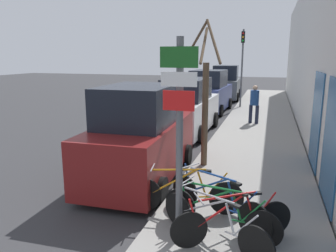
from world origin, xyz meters
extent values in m
plane|color=#333335|center=(0.00, 11.20, 0.00)|extent=(80.00, 80.00, 0.00)
cube|color=gray|center=(2.60, 14.00, 0.07)|extent=(3.20, 32.00, 0.15)
cube|color=silver|center=(4.35, 14.00, 3.25)|extent=(0.20, 32.00, 6.50)
cube|color=#26598C|center=(4.23, 6.42, 1.44)|extent=(0.03, 1.72, 2.58)
cube|color=#26598C|center=(4.23, 8.88, 1.44)|extent=(0.03, 1.72, 2.58)
cylinder|color=#595B60|center=(1.68, 4.22, 1.79)|extent=(0.11, 0.11, 3.29)
cube|color=#19591E|center=(1.68, 4.16, 3.13)|extent=(0.59, 0.02, 0.31)
cube|color=white|center=(1.68, 4.16, 2.80)|extent=(0.56, 0.02, 0.22)
cube|color=red|center=(1.68, 4.16, 2.48)|extent=(0.50, 0.02, 0.31)
cylinder|color=black|center=(1.57, 4.57, 0.46)|extent=(0.56, 0.32, 0.62)
cylinder|color=black|center=(2.95, 3.82, 0.46)|extent=(0.56, 0.32, 0.62)
cylinder|color=#B7B7BC|center=(2.09, 4.29, 0.74)|extent=(0.79, 0.45, 0.51)
cylinder|color=#B7B7BC|center=(2.16, 4.25, 0.96)|extent=(0.92, 0.52, 0.08)
cylinder|color=#B7B7BC|center=(2.54, 4.05, 0.72)|extent=(0.19, 0.12, 0.44)
cylinder|color=#B7B7BC|center=(2.71, 3.95, 0.48)|extent=(0.50, 0.29, 0.07)
cylinder|color=#B7B7BC|center=(2.78, 3.92, 0.70)|extent=(0.38, 0.22, 0.50)
cylinder|color=#B7B7BC|center=(1.64, 4.53, 0.72)|extent=(0.18, 0.12, 0.53)
cube|color=black|center=(2.61, 4.01, 0.95)|extent=(0.21, 0.17, 0.04)
cylinder|color=#99999E|center=(1.71, 4.50, 0.98)|extent=(0.23, 0.40, 0.02)
cylinder|color=black|center=(1.92, 3.96, 0.46)|extent=(0.54, 0.35, 0.62)
cylinder|color=black|center=(3.20, 4.74, 0.46)|extent=(0.54, 0.35, 0.62)
cylinder|color=red|center=(2.40, 4.25, 0.74)|extent=(0.74, 0.47, 0.51)
cylinder|color=red|center=(2.46, 4.29, 0.96)|extent=(0.85, 0.54, 0.08)
cylinder|color=red|center=(2.81, 4.51, 0.72)|extent=(0.18, 0.13, 0.44)
cylinder|color=red|center=(2.97, 4.61, 0.48)|extent=(0.47, 0.30, 0.08)
cylinder|color=red|center=(3.04, 4.64, 0.70)|extent=(0.35, 0.23, 0.50)
cylinder|color=red|center=(1.98, 3.99, 0.72)|extent=(0.17, 0.12, 0.53)
cube|color=black|center=(2.88, 4.55, 0.96)|extent=(0.21, 0.17, 0.04)
cylinder|color=#99999E|center=(2.05, 4.03, 0.98)|extent=(0.25, 0.39, 0.02)
cylinder|color=black|center=(1.55, 4.76, 0.46)|extent=(0.61, 0.20, 0.62)
cylinder|color=black|center=(3.04, 4.35, 0.46)|extent=(0.61, 0.20, 0.62)
cylinder|color=#197233|center=(2.11, 4.61, 0.75)|extent=(0.85, 0.27, 0.51)
cylinder|color=#197233|center=(2.19, 4.59, 0.96)|extent=(0.98, 0.30, 0.08)
cylinder|color=#197233|center=(2.60, 4.47, 0.72)|extent=(0.19, 0.09, 0.45)
cylinder|color=#197233|center=(2.78, 4.42, 0.48)|extent=(0.53, 0.17, 0.08)
cylinder|color=#197233|center=(2.86, 4.40, 0.70)|extent=(0.40, 0.14, 0.50)
cylinder|color=#197233|center=(1.63, 4.74, 0.72)|extent=(0.19, 0.08, 0.54)
cube|color=black|center=(2.67, 4.45, 0.96)|extent=(0.21, 0.13, 0.04)
cylinder|color=#99999E|center=(1.70, 4.72, 0.99)|extent=(0.14, 0.43, 0.02)
cylinder|color=black|center=(1.48, 5.36, 0.49)|extent=(0.59, 0.39, 0.68)
cylinder|color=black|center=(2.90, 4.47, 0.49)|extent=(0.59, 0.39, 0.68)
cylinder|color=#1E4799|center=(2.02, 5.03, 0.80)|extent=(0.81, 0.53, 0.56)
cylinder|color=#1E4799|center=(2.09, 4.98, 1.04)|extent=(0.94, 0.61, 0.09)
cylinder|color=#1E4799|center=(2.48, 4.74, 0.78)|extent=(0.19, 0.14, 0.49)
cylinder|color=#1E4799|center=(2.65, 4.63, 0.51)|extent=(0.51, 0.34, 0.08)
cylinder|color=#1E4799|center=(2.72, 4.58, 0.75)|extent=(0.39, 0.26, 0.54)
cylinder|color=#1E4799|center=(1.56, 5.32, 0.78)|extent=(0.19, 0.13, 0.59)
cube|color=black|center=(2.55, 4.69, 1.03)|extent=(0.21, 0.17, 0.04)
cylinder|color=#99999E|center=(1.63, 5.27, 1.07)|extent=(0.25, 0.39, 0.02)
cylinder|color=black|center=(0.78, 4.97, 0.48)|extent=(0.66, 0.16, 0.66)
cylinder|color=black|center=(2.33, 5.26, 0.48)|extent=(0.66, 0.16, 0.66)
cylinder|color=orange|center=(1.36, 5.08, 0.79)|extent=(0.88, 0.20, 0.55)
cylinder|color=orange|center=(1.44, 5.09, 1.02)|extent=(1.02, 0.23, 0.09)
cylinder|color=orange|center=(1.86, 5.17, 0.76)|extent=(0.20, 0.07, 0.48)
cylinder|color=orange|center=(2.06, 5.21, 0.51)|extent=(0.55, 0.13, 0.08)
cylinder|color=orange|center=(2.14, 5.22, 0.74)|extent=(0.42, 0.11, 0.53)
cylinder|color=orange|center=(0.85, 4.98, 0.76)|extent=(0.19, 0.07, 0.57)
cube|color=black|center=(1.94, 5.19, 1.02)|extent=(0.21, 0.12, 0.04)
cylinder|color=#99999E|center=(0.93, 5.00, 1.05)|extent=(0.10, 0.44, 0.02)
cube|color=maroon|center=(-0.09, 6.96, 0.82)|extent=(1.96, 4.46, 1.31)
cube|color=black|center=(-0.08, 6.78, 1.96)|extent=(1.71, 2.34, 0.97)
cylinder|color=black|center=(-1.04, 8.29, 0.30)|extent=(0.24, 0.61, 0.60)
cylinder|color=black|center=(0.76, 8.35, 0.30)|extent=(0.24, 0.61, 0.60)
cylinder|color=black|center=(-0.94, 5.57, 0.30)|extent=(0.24, 0.61, 0.60)
cylinder|color=black|center=(0.86, 5.63, 0.30)|extent=(0.24, 0.61, 0.60)
cube|color=silver|center=(-0.22, 12.34, 0.80)|extent=(1.82, 4.76, 1.23)
cube|color=black|center=(-0.22, 12.15, 1.84)|extent=(1.60, 2.49, 0.85)
cylinder|color=black|center=(-1.05, 13.83, 0.34)|extent=(0.23, 0.68, 0.67)
cylinder|color=black|center=(0.68, 13.79, 0.34)|extent=(0.23, 0.68, 0.67)
cylinder|color=black|center=(-1.11, 10.89, 0.34)|extent=(0.23, 0.68, 0.67)
cylinder|color=black|center=(0.62, 10.86, 0.34)|extent=(0.23, 0.68, 0.67)
cube|color=navy|center=(-0.35, 17.89, 0.81)|extent=(2.07, 4.65, 1.26)
cube|color=black|center=(-0.35, 17.71, 1.91)|extent=(1.80, 2.45, 0.93)
cylinder|color=black|center=(-1.24, 19.35, 0.32)|extent=(0.24, 0.65, 0.64)
cylinder|color=black|center=(0.66, 19.27, 0.32)|extent=(0.24, 0.65, 0.64)
cylinder|color=black|center=(-1.35, 16.51, 0.32)|extent=(0.24, 0.65, 0.64)
cylinder|color=black|center=(0.54, 16.44, 0.32)|extent=(0.24, 0.65, 0.64)
cube|color=#51565B|center=(-0.21, 23.83, 0.81)|extent=(2.08, 4.52, 1.27)
cube|color=black|center=(-0.20, 23.65, 1.96)|extent=(1.78, 2.39, 1.02)
cylinder|color=black|center=(-1.20, 25.15, 0.32)|extent=(0.25, 0.66, 0.65)
cylinder|color=black|center=(0.65, 25.25, 0.32)|extent=(0.25, 0.66, 0.65)
cylinder|color=black|center=(-1.07, 22.41, 0.32)|extent=(0.25, 0.66, 0.65)
cylinder|color=black|center=(0.79, 22.50, 0.32)|extent=(0.25, 0.66, 0.65)
cylinder|color=#1E2338|center=(2.48, 14.41, 0.57)|extent=(0.16, 0.16, 0.83)
cylinder|color=#1E2338|center=(2.19, 14.48, 0.57)|extent=(0.16, 0.16, 0.83)
cylinder|color=navy|center=(2.34, 14.45, 1.31)|extent=(0.38, 0.38, 0.66)
sphere|color=tan|center=(2.34, 14.45, 1.76)|extent=(0.23, 0.23, 0.23)
cylinder|color=brown|center=(1.34, 8.06, 1.56)|extent=(0.17, 0.17, 2.82)
cylinder|color=brown|center=(1.60, 7.55, 3.51)|extent=(0.61, 1.10, 1.13)
cylinder|color=brown|center=(0.96, 8.34, 3.50)|extent=(0.84, 0.65, 1.10)
cylinder|color=brown|center=(1.38, 7.47, 3.41)|extent=(0.17, 1.23, 0.93)
cylinder|color=#595B60|center=(1.30, 19.29, 2.40)|extent=(0.10, 0.10, 4.50)
cube|color=black|center=(1.30, 19.19, 4.20)|extent=(0.20, 0.16, 0.64)
sphere|color=red|center=(1.30, 19.10, 4.40)|extent=(0.11, 0.11, 0.11)
sphere|color=orange|center=(1.30, 19.10, 4.20)|extent=(0.11, 0.11, 0.11)
sphere|color=green|center=(1.30, 19.10, 4.00)|extent=(0.11, 0.11, 0.11)
camera|label=1|loc=(3.01, -0.63, 3.15)|focal=35.00mm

